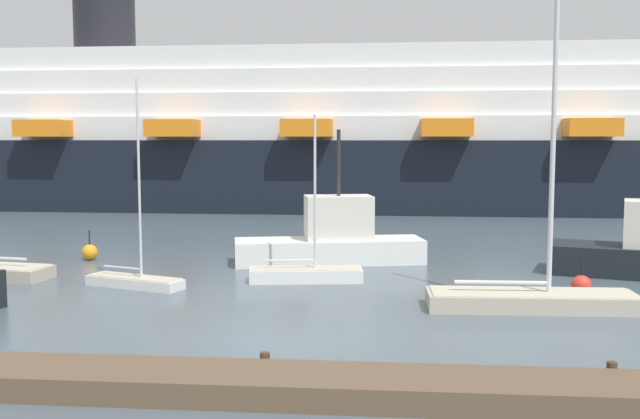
{
  "coord_description": "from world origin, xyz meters",
  "views": [
    {
      "loc": [
        2.93,
        -20.4,
        5.89
      ],
      "look_at": [
        0.0,
        11.24,
        2.78
      ],
      "focal_mm": 41.07,
      "sensor_mm": 36.0,
      "label": 1
    }
  ],
  "objects_px": {
    "sailboat_0": "(532,294)",
    "channel_buoy_0": "(581,285)",
    "sailboat_2": "(135,278)",
    "channel_buoy_1": "(90,252)",
    "sailboat_3": "(306,273)",
    "fishing_boat_1": "(332,240)",
    "cruise_ship": "(316,138)"
  },
  "relations": [
    {
      "from": "sailboat_3",
      "to": "sailboat_2",
      "type": "bearing_deg",
      "value": -173.04
    },
    {
      "from": "sailboat_3",
      "to": "fishing_boat_1",
      "type": "relative_size",
      "value": 0.75
    },
    {
      "from": "sailboat_2",
      "to": "cruise_ship",
      "type": "bearing_deg",
      "value": 103.22
    },
    {
      "from": "channel_buoy_1",
      "to": "sailboat_2",
      "type": "bearing_deg",
      "value": -54.2
    },
    {
      "from": "sailboat_0",
      "to": "channel_buoy_1",
      "type": "xyz_separation_m",
      "value": [
        -19.35,
        8.53,
        -0.17
      ]
    },
    {
      "from": "sailboat_2",
      "to": "channel_buoy_1",
      "type": "distance_m",
      "value": 7.54
    },
    {
      "from": "sailboat_0",
      "to": "fishing_boat_1",
      "type": "distance_m",
      "value": 11.65
    },
    {
      "from": "fishing_boat_1",
      "to": "channel_buoy_0",
      "type": "bearing_deg",
      "value": -44.62
    },
    {
      "from": "sailboat_3",
      "to": "fishing_boat_1",
      "type": "distance_m",
      "value": 4.75
    },
    {
      "from": "sailboat_3",
      "to": "channel_buoy_0",
      "type": "xyz_separation_m",
      "value": [
        10.62,
        -1.64,
        0.02
      ]
    },
    {
      "from": "channel_buoy_1",
      "to": "cruise_ship",
      "type": "height_order",
      "value": "cruise_ship"
    },
    {
      "from": "channel_buoy_0",
      "to": "channel_buoy_1",
      "type": "height_order",
      "value": "channel_buoy_1"
    },
    {
      "from": "sailboat_0",
      "to": "channel_buoy_0",
      "type": "bearing_deg",
      "value": 46.22
    },
    {
      "from": "sailboat_0",
      "to": "fishing_boat_1",
      "type": "xyz_separation_m",
      "value": [
        -7.58,
        8.83,
        0.55
      ]
    },
    {
      "from": "channel_buoy_0",
      "to": "sailboat_2",
      "type": "bearing_deg",
      "value": -179.55
    },
    {
      "from": "sailboat_0",
      "to": "fishing_boat_1",
      "type": "bearing_deg",
      "value": 128.99
    },
    {
      "from": "sailboat_0",
      "to": "sailboat_2",
      "type": "xyz_separation_m",
      "value": [
        -14.95,
        2.42,
        -0.17
      ]
    },
    {
      "from": "sailboat_0",
      "to": "channel_buoy_1",
      "type": "bearing_deg",
      "value": 154.57
    },
    {
      "from": "sailboat_0",
      "to": "sailboat_2",
      "type": "distance_m",
      "value": 15.14
    },
    {
      "from": "fishing_boat_1",
      "to": "channel_buoy_0",
      "type": "xyz_separation_m",
      "value": [
        9.89,
        -6.28,
        -0.72
      ]
    },
    {
      "from": "sailboat_2",
      "to": "channel_buoy_0",
      "type": "relative_size",
      "value": 5.85
    },
    {
      "from": "sailboat_2",
      "to": "fishing_boat_1",
      "type": "height_order",
      "value": "sailboat_2"
    },
    {
      "from": "channel_buoy_1",
      "to": "channel_buoy_0",
      "type": "bearing_deg",
      "value": -15.43
    },
    {
      "from": "channel_buoy_1",
      "to": "fishing_boat_1",
      "type": "bearing_deg",
      "value": 1.48
    },
    {
      "from": "channel_buoy_1",
      "to": "cruise_ship",
      "type": "distance_m",
      "value": 30.52
    },
    {
      "from": "fishing_boat_1",
      "to": "sailboat_0",
      "type": "bearing_deg",
      "value": -61.56
    },
    {
      "from": "sailboat_3",
      "to": "channel_buoy_1",
      "type": "xyz_separation_m",
      "value": [
        -11.05,
        4.33,
        0.02
      ]
    },
    {
      "from": "sailboat_2",
      "to": "cruise_ship",
      "type": "distance_m",
      "value": 35.63
    },
    {
      "from": "sailboat_2",
      "to": "channel_buoy_1",
      "type": "height_order",
      "value": "sailboat_2"
    },
    {
      "from": "cruise_ship",
      "to": "sailboat_0",
      "type": "bearing_deg",
      "value": -72.68
    },
    {
      "from": "fishing_boat_1",
      "to": "channel_buoy_1",
      "type": "distance_m",
      "value": 11.8
    },
    {
      "from": "sailboat_3",
      "to": "channel_buoy_0",
      "type": "height_order",
      "value": "sailboat_3"
    }
  ]
}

